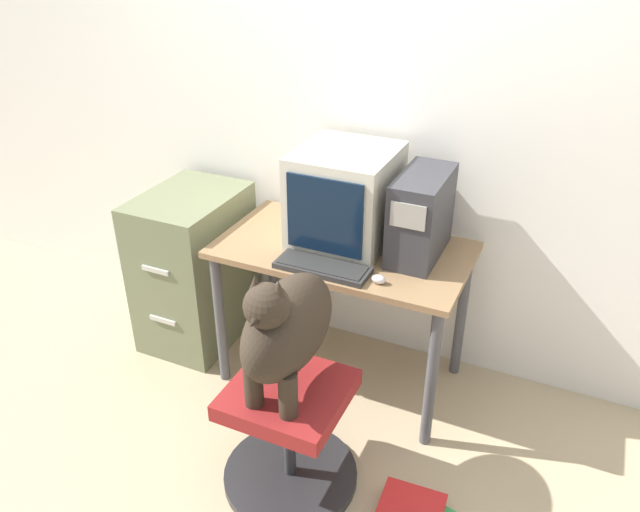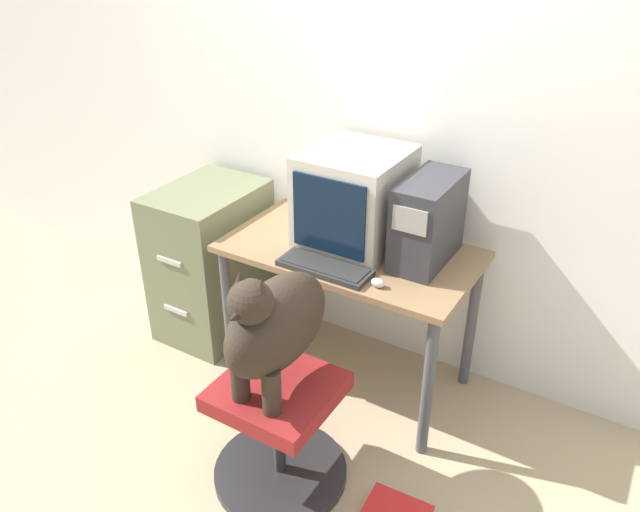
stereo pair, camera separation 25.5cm
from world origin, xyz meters
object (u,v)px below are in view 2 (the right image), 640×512
at_px(pc_tower, 428,221).
at_px(office_chair, 279,431).
at_px(keyboard, 324,267).
at_px(crt_monitor, 354,198).
at_px(filing_cabinet, 211,261).
at_px(dog, 274,324).

xyz_separation_m(pc_tower, office_chair, (-0.26, -0.79, -0.69)).
bearing_deg(keyboard, pc_tower, 42.73).
height_order(keyboard, office_chair, keyboard).
xyz_separation_m(crt_monitor, pc_tower, (0.36, 0.01, -0.03)).
relative_size(keyboard, filing_cabinet, 0.49).
bearing_deg(crt_monitor, keyboard, -86.25).
xyz_separation_m(crt_monitor, keyboard, (0.02, -0.30, -0.21)).
distance_m(office_chair, dog, 0.54).
bearing_deg(office_chair, keyboard, 99.11).
bearing_deg(dog, office_chair, 90.00).
bearing_deg(filing_cabinet, pc_tower, 3.42).
xyz_separation_m(crt_monitor, dog, (0.10, -0.78, -0.18)).
xyz_separation_m(keyboard, filing_cabinet, (-0.86, 0.24, -0.34)).
bearing_deg(pc_tower, office_chair, -108.12).
bearing_deg(keyboard, filing_cabinet, 164.47).
height_order(crt_monitor, pc_tower, crt_monitor).
height_order(crt_monitor, filing_cabinet, crt_monitor).
distance_m(pc_tower, filing_cabinet, 1.30).
relative_size(crt_monitor, keyboard, 1.13).
bearing_deg(pc_tower, filing_cabinet, -176.58).
distance_m(keyboard, filing_cabinet, 0.95).
distance_m(pc_tower, dog, 0.85).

